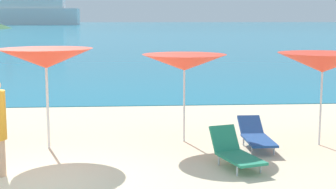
{
  "coord_description": "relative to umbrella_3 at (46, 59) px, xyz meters",
  "views": [
    {
      "loc": [
        1.74,
        -8.82,
        2.87
      ],
      "look_at": [
        2.56,
        2.24,
        1.2
      ],
      "focal_mm": 53.72,
      "sensor_mm": 36.0,
      "label": 1
    }
  ],
  "objects": [
    {
      "name": "umbrella_4",
      "position": [
        3.09,
        0.41,
        -0.14
      ],
      "size": [
        2.13,
        2.13,
        2.06
      ],
      "color": "silver",
      "rests_on": "ground_plane"
    },
    {
      "name": "umbrella_3",
      "position": [
        0.0,
        0.0,
        0.0
      ],
      "size": [
        2.07,
        2.07,
        2.24
      ],
      "color": "silver",
      "rests_on": "ground_plane"
    },
    {
      "name": "ocean_water",
      "position": [
        0.11,
        225.34,
        -2.0
      ],
      "size": [
        650.0,
        440.0,
        0.02
      ],
      "primitive_type": "cube",
      "color": "teal",
      "rests_on": "ground_plane"
    },
    {
      "name": "ground_plane",
      "position": [
        0.11,
        7.68,
        -2.16
      ],
      "size": [
        50.0,
        100.0,
        0.3
      ],
      "primitive_type": "cube",
      "color": "beige"
    },
    {
      "name": "umbrella_5",
      "position": [
        6.16,
        -0.16,
        -0.12
      ],
      "size": [
        2.24,
        2.24,
        2.12
      ],
      "color": "silver",
      "rests_on": "ground_plane"
    },
    {
      "name": "cruise_ship",
      "position": [
        -51.42,
        241.22,
        7.0
      ],
      "size": [
        55.9,
        11.68,
        23.3
      ],
      "rotation": [
        0.0,
        0.0,
        -0.02
      ],
      "color": "white",
      "rests_on": "ocean_water"
    },
    {
      "name": "lounge_chair_1",
      "position": [
        3.87,
        -1.72,
        -1.71
      ],
      "size": [
        0.95,
        1.48,
        0.72
      ],
      "rotation": [
        0.0,
        0.0,
        0.29
      ],
      "color": "#268C66",
      "rests_on": "ground_plane"
    },
    {
      "name": "lounge_chair_5",
      "position": [
        4.64,
        -0.3,
        -1.73
      ],
      "size": [
        0.57,
        1.67,
        0.59
      ],
      "rotation": [
        0.0,
        0.0,
        -0.0
      ],
      "color": "#1E478C",
      "rests_on": "ground_plane"
    }
  ]
}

